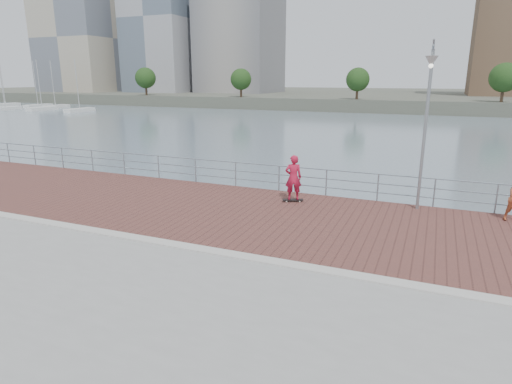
% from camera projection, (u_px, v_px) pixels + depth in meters
% --- Properties ---
extents(water, '(400.00, 400.00, 0.00)m').
position_uv_depth(water, '(229.00, 319.00, 12.31)').
color(water, slate).
rests_on(water, ground).
extents(brick_lane, '(40.00, 6.80, 0.02)m').
position_uv_depth(brick_lane, '(274.00, 217.00, 14.99)').
color(brick_lane, brown).
rests_on(brick_lane, seawall).
extents(curb, '(40.00, 0.40, 0.06)m').
position_uv_depth(curb, '(228.00, 254.00, 11.78)').
color(curb, '#B7B5AD').
rests_on(curb, seawall).
extents(far_shore, '(320.00, 95.00, 2.50)m').
position_uv_depth(far_shore, '(420.00, 97.00, 121.05)').
color(far_shore, '#4C5142').
rests_on(far_shore, ground).
extents(guardrail, '(39.06, 0.06, 1.13)m').
position_uv_depth(guardrail, '(302.00, 177.00, 17.84)').
color(guardrail, '#8C9EA8').
rests_on(guardrail, brick_lane).
extents(street_lamp, '(0.41, 1.21, 5.69)m').
position_uv_depth(street_lamp, '(428.00, 98.00, 14.43)').
color(street_lamp, gray).
rests_on(street_lamp, brick_lane).
extents(skateboard, '(0.82, 0.52, 0.09)m').
position_uv_depth(skateboard, '(293.00, 200.00, 16.73)').
color(skateboard, black).
rests_on(skateboard, brick_lane).
extents(skateboarder, '(0.76, 0.65, 1.77)m').
position_uv_depth(skateboarder, '(293.00, 178.00, 16.49)').
color(skateboarder, '#B71838').
rests_on(skateboarder, skateboard).
extents(shoreline_trees, '(109.90, 5.00, 6.67)m').
position_uv_depth(shoreline_trees, '(375.00, 78.00, 81.69)').
color(shoreline_trees, '#473323').
rests_on(shoreline_trees, far_shore).
extents(marina, '(36.25, 15.46, 10.21)m').
position_uv_depth(marina, '(27.00, 106.00, 94.31)').
color(marina, white).
rests_on(marina, water).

